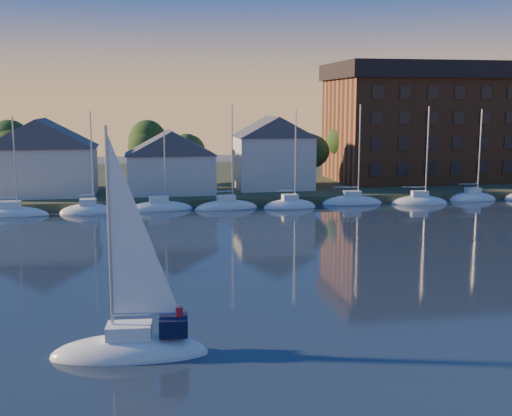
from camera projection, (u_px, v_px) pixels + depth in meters
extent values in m
plane|color=black|center=(370.00, 377.00, 29.51)|extent=(260.00, 260.00, 0.00)
cube|color=#363F25|center=(203.00, 183.00, 102.28)|extent=(160.00, 50.00, 2.00)
cube|color=brown|center=(222.00, 205.00, 79.96)|extent=(120.00, 3.00, 1.00)
cube|color=silver|center=(43.00, 171.00, 81.17)|extent=(13.00, 9.00, 6.00)
cube|color=silver|center=(171.00, 173.00, 83.17)|extent=(11.00, 8.00, 5.00)
cube|color=silver|center=(273.00, 163.00, 87.48)|extent=(10.00, 8.00, 7.00)
cube|color=brown|center=(432.00, 130.00, 97.35)|extent=(30.00, 16.00, 15.00)
cube|color=black|center=(435.00, 72.00, 95.95)|extent=(31.00, 17.00, 2.40)
cylinder|color=#3A2B1A|center=(18.00, 177.00, 85.50)|extent=(0.50, 0.50, 3.50)
sphere|color=#1B3613|center=(16.00, 144.00, 84.78)|extent=(5.40, 5.40, 5.40)
cylinder|color=#3A2B1A|center=(79.00, 176.00, 86.94)|extent=(0.50, 0.50, 3.50)
sphere|color=#1B3613|center=(78.00, 143.00, 86.23)|extent=(5.40, 5.40, 5.40)
cylinder|color=#3A2B1A|center=(139.00, 175.00, 88.39)|extent=(0.50, 0.50, 3.50)
sphere|color=#1B3613|center=(138.00, 143.00, 87.67)|extent=(5.40, 5.40, 5.40)
cylinder|color=#3A2B1A|center=(197.00, 174.00, 89.83)|extent=(0.50, 0.50, 3.50)
sphere|color=#1B3613|center=(197.00, 142.00, 89.12)|extent=(5.40, 5.40, 5.40)
cylinder|color=#3A2B1A|center=(253.00, 173.00, 91.28)|extent=(0.50, 0.50, 3.50)
sphere|color=#1B3613|center=(253.00, 141.00, 90.56)|extent=(5.40, 5.40, 5.40)
cylinder|color=#3A2B1A|center=(308.00, 172.00, 92.72)|extent=(0.50, 0.50, 3.50)
sphere|color=#1B3613|center=(308.00, 141.00, 92.01)|extent=(5.40, 5.40, 5.40)
cylinder|color=#3A2B1A|center=(360.00, 170.00, 94.17)|extent=(0.50, 0.50, 3.50)
sphere|color=#1B3613|center=(361.00, 140.00, 93.45)|extent=(5.40, 5.40, 5.40)
cylinder|color=#3A2B1A|center=(411.00, 169.00, 95.61)|extent=(0.50, 0.50, 3.50)
sphere|color=#1B3613|center=(412.00, 140.00, 94.89)|extent=(5.40, 5.40, 5.40)
cylinder|color=#3A2B1A|center=(461.00, 168.00, 97.06)|extent=(0.50, 0.50, 3.50)
sphere|color=#1B3613|center=(462.00, 139.00, 96.34)|extent=(5.40, 5.40, 5.40)
cylinder|color=#3A2B1A|center=(509.00, 168.00, 98.50)|extent=(0.50, 0.50, 3.50)
sphere|color=#1B3613|center=(511.00, 138.00, 97.78)|extent=(5.40, 5.40, 5.40)
ellipsoid|color=silver|center=(16.00, 215.00, 72.72)|extent=(7.50, 2.40, 2.20)
cube|color=white|center=(15.00, 203.00, 72.51)|extent=(2.10, 1.32, 0.70)
cylinder|color=#A5A8AD|center=(19.00, 162.00, 71.90)|extent=(0.16, 0.16, 10.00)
cylinder|color=#A5A8AD|center=(7.00, 196.00, 72.22)|extent=(3.15, 0.12, 0.12)
ellipsoid|color=silver|center=(88.00, 213.00, 74.16)|extent=(7.50, 2.40, 2.20)
cube|color=white|center=(88.00, 201.00, 73.95)|extent=(2.10, 1.32, 0.70)
cylinder|color=#A5A8AD|center=(93.00, 161.00, 73.34)|extent=(0.16, 0.16, 10.00)
cylinder|color=#A5A8AD|center=(80.00, 194.00, 73.67)|extent=(3.15, 0.12, 0.12)
ellipsoid|color=silver|center=(158.00, 210.00, 75.61)|extent=(7.50, 2.40, 2.20)
cube|color=white|center=(158.00, 200.00, 75.40)|extent=(2.10, 1.32, 0.70)
cylinder|color=#A5A8AD|center=(163.00, 160.00, 74.78)|extent=(0.16, 0.16, 10.00)
cylinder|color=#A5A8AD|center=(150.00, 193.00, 75.11)|extent=(3.15, 0.12, 0.12)
ellipsoid|color=silver|center=(225.00, 208.00, 77.05)|extent=(7.50, 2.40, 2.20)
cube|color=white|center=(225.00, 198.00, 76.84)|extent=(2.10, 1.32, 0.70)
cylinder|color=#A5A8AD|center=(231.00, 159.00, 76.23)|extent=(0.16, 0.16, 10.00)
cylinder|color=#A5A8AD|center=(218.00, 191.00, 76.56)|extent=(3.15, 0.12, 0.12)
ellipsoid|color=silver|center=(290.00, 207.00, 78.50)|extent=(7.50, 2.40, 2.20)
cube|color=white|center=(290.00, 196.00, 78.29)|extent=(2.10, 1.32, 0.70)
cylinder|color=#A5A8AD|center=(296.00, 158.00, 77.67)|extent=(0.16, 0.16, 10.00)
cylinder|color=#A5A8AD|center=(283.00, 189.00, 78.00)|extent=(3.15, 0.12, 0.12)
ellipsoid|color=silver|center=(352.00, 205.00, 79.94)|extent=(7.50, 2.40, 2.20)
cube|color=white|center=(352.00, 194.00, 79.73)|extent=(2.10, 1.32, 0.70)
cylinder|color=#A5A8AD|center=(359.00, 157.00, 79.12)|extent=(0.16, 0.16, 10.00)
cylinder|color=#A5A8AD|center=(346.00, 188.00, 79.45)|extent=(3.15, 0.12, 0.12)
ellipsoid|color=silver|center=(412.00, 203.00, 81.39)|extent=(7.50, 2.40, 2.20)
cube|color=white|center=(413.00, 193.00, 81.18)|extent=(2.10, 1.32, 0.70)
cylinder|color=#A5A8AD|center=(420.00, 156.00, 80.56)|extent=(0.16, 0.16, 10.00)
cylinder|color=#A5A8AD|center=(407.00, 186.00, 80.89)|extent=(3.15, 0.12, 0.12)
ellipsoid|color=silver|center=(470.00, 201.00, 82.83)|extent=(7.50, 2.40, 2.20)
cube|color=white|center=(471.00, 191.00, 82.62)|extent=(2.10, 1.32, 0.70)
cylinder|color=#A5A8AD|center=(478.00, 155.00, 82.01)|extent=(0.16, 0.16, 10.00)
cylinder|color=#A5A8AD|center=(465.00, 185.00, 82.34)|extent=(3.15, 0.12, 0.12)
ellipsoid|color=silver|center=(130.00, 356.00, 32.08)|extent=(8.06, 3.17, 2.20)
cube|color=white|center=(129.00, 331.00, 31.87)|extent=(2.31, 1.57, 0.70)
cylinder|color=#A5A8AD|center=(109.00, 234.00, 31.00)|extent=(0.16, 0.16, 10.51)
cylinder|color=#A5A8AD|center=(146.00, 314.00, 31.82)|extent=(3.31, 0.39, 0.12)
cube|color=black|center=(174.00, 325.00, 32.06)|extent=(1.52, 1.63, 0.90)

